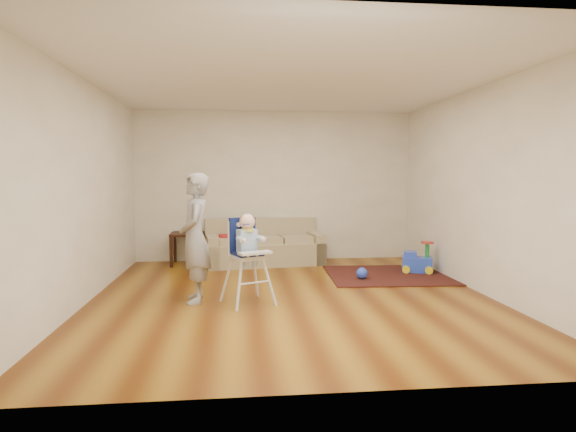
{
  "coord_description": "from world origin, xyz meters",
  "views": [
    {
      "loc": [
        -0.67,
        -5.99,
        1.54
      ],
      "look_at": [
        0.0,
        0.4,
        1.0
      ],
      "focal_mm": 30.0,
      "sensor_mm": 36.0,
      "label": 1
    }
  ],
  "objects": [
    {
      "name": "toy_ball",
      "position": [
        1.15,
        0.87,
        0.1
      ],
      "size": [
        0.17,
        0.17,
        0.17
      ],
      "primitive_type": "sphere",
      "color": "blue",
      "rests_on": "area_rug"
    },
    {
      "name": "high_chair",
      "position": [
        -0.56,
        -0.28,
        0.53
      ],
      "size": [
        0.66,
        0.66,
        1.1
      ],
      "rotation": [
        0.0,
        0.0,
        0.4
      ],
      "color": "silver",
      "rests_on": "ground"
    },
    {
      "name": "adult",
      "position": [
        -1.19,
        -0.12,
        0.79
      ],
      "size": [
        0.43,
        0.61,
        1.57
      ],
      "primitive_type": "imported",
      "rotation": [
        0.0,
        0.0,
        -1.47
      ],
      "color": "gray",
      "rests_on": "ground"
    },
    {
      "name": "ground",
      "position": [
        0.0,
        0.0,
        0.0
      ],
      "size": [
        5.5,
        5.5,
        0.0
      ],
      "primitive_type": "plane",
      "color": "#542606",
      "rests_on": "ground"
    },
    {
      "name": "ride_on_toy",
      "position": [
        2.15,
        1.29,
        0.27
      ],
      "size": [
        0.53,
        0.45,
        0.5
      ],
      "primitive_type": null,
      "rotation": [
        0.0,
        0.0,
        -0.3
      ],
      "color": "blue",
      "rests_on": "area_rug"
    },
    {
      "name": "side_table",
      "position": [
        -1.55,
        2.42,
        0.28
      ],
      "size": [
        0.55,
        0.55,
        0.55
      ],
      "primitive_type": null,
      "color": "black",
      "rests_on": "ground"
    },
    {
      "name": "sofa",
      "position": [
        -0.21,
        2.3,
        0.39
      ],
      "size": [
        2.1,
        1.08,
        0.78
      ],
      "rotation": [
        0.0,
        0.0,
        0.13
      ],
      "color": "tan",
      "rests_on": "ground"
    },
    {
      "name": "room_envelope",
      "position": [
        0.0,
        0.53,
        1.88
      ],
      "size": [
        5.04,
        5.52,
        2.72
      ],
      "color": "beige",
      "rests_on": "ground"
    },
    {
      "name": "area_rug",
      "position": [
        1.75,
        1.12,
        0.01
      ],
      "size": [
        2.14,
        1.65,
        0.02
      ],
      "primitive_type": "cube",
      "rotation": [
        0.0,
        0.0,
        -0.05
      ],
      "color": "black",
      "rests_on": "ground"
    }
  ]
}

